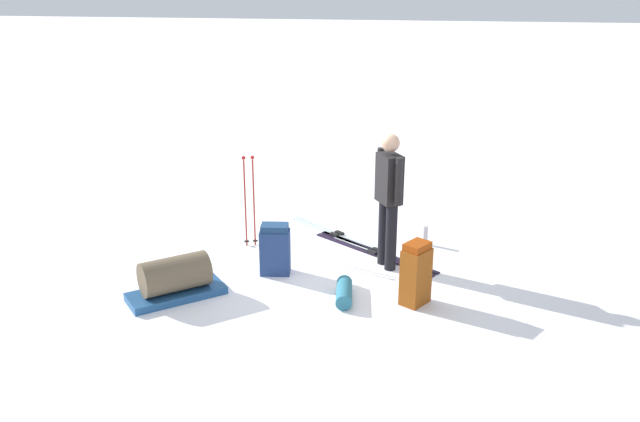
% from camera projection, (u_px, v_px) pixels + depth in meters
% --- Properties ---
extents(ground_plane, '(80.00, 80.00, 0.00)m').
position_uv_depth(ground_plane, '(320.00, 263.00, 8.80)').
color(ground_plane, white).
extents(skier_standing, '(0.36, 0.51, 1.70)m').
position_uv_depth(skier_standing, '(389.00, 194.00, 8.39)').
color(skier_standing, black).
rests_on(skier_standing, ground_plane).
extents(ski_pair_near, '(1.69, 1.30, 0.05)m').
position_uv_depth(ski_pair_near, '(374.00, 252.00, 9.08)').
color(ski_pair_near, black).
rests_on(ski_pair_near, ground_plane).
extents(ski_pair_far, '(1.54, 1.35, 0.05)m').
position_uv_depth(ski_pair_far, '(337.00, 235.00, 9.66)').
color(ski_pair_far, silver).
rests_on(ski_pair_far, ground_plane).
extents(backpack_large_dark, '(0.38, 0.28, 0.64)m').
position_uv_depth(backpack_large_dark, '(275.00, 250.00, 8.41)').
color(backpack_large_dark, navy).
rests_on(backpack_large_dark, ground_plane).
extents(backpack_bright, '(0.36, 0.39, 0.73)m').
position_uv_depth(backpack_bright, '(416.00, 274.00, 7.64)').
color(backpack_bright, '#8B4311').
rests_on(backpack_bright, ground_plane).
extents(ski_poles_planted_near, '(0.18, 0.10, 1.25)m').
position_uv_depth(ski_poles_planted_near, '(249.00, 196.00, 9.12)').
color(ski_poles_planted_near, maroon).
rests_on(ski_poles_planted_near, ground_plane).
extents(gear_sled, '(1.13, 1.03, 0.49)m').
position_uv_depth(gear_sled, '(175.00, 279.00, 7.82)').
color(gear_sled, '#214F84').
rests_on(gear_sled, ground_plane).
extents(sleeping_mat_rolled, '(0.23, 0.56, 0.18)m').
position_uv_depth(sleeping_mat_rolled, '(344.00, 293.00, 7.80)').
color(sleeping_mat_rolled, '#2B6D84').
rests_on(sleeping_mat_rolled, ground_plane).
extents(thermos_bottle, '(0.07, 0.07, 0.26)m').
position_uv_depth(thermos_bottle, '(425.00, 235.00, 9.33)').
color(thermos_bottle, '#B9B2BA').
rests_on(thermos_bottle, ground_plane).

